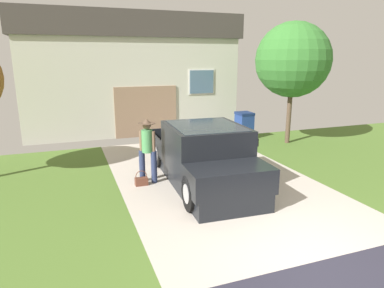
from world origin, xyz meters
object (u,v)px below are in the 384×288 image
at_px(house_with_garage, 127,72).
at_px(pickup_truck, 204,157).
at_px(person_with_hat, 147,148).
at_px(front_yard_tree, 290,61).
at_px(wheeled_trash_bin, 244,124).
at_px(handbag, 141,181).

bearing_deg(house_with_garage, pickup_truck, -86.94).
distance_m(pickup_truck, person_with_hat, 1.53).
bearing_deg(house_with_garage, front_yard_tree, -46.72).
relative_size(front_yard_tree, wheeled_trash_bin, 4.21).
bearing_deg(house_with_garage, wheeled_trash_bin, -47.90).
height_order(handbag, wheeled_trash_bin, wheeled_trash_bin).
xyz_separation_m(pickup_truck, front_yard_tree, (4.83, 3.20, 2.44)).
height_order(house_with_garage, wheeled_trash_bin, house_with_garage).
distance_m(pickup_truck, wheeled_trash_bin, 5.63).
height_order(person_with_hat, house_with_garage, house_with_garage).
relative_size(person_with_hat, house_with_garage, 0.18).
height_order(house_with_garage, front_yard_tree, house_with_garage).
xyz_separation_m(handbag, wheeled_trash_bin, (5.20, 3.93, 0.47)).
bearing_deg(handbag, person_with_hat, 38.80).
distance_m(person_with_hat, front_yard_tree, 7.08).
bearing_deg(pickup_truck, front_yard_tree, -143.53).
bearing_deg(front_yard_tree, handbag, -156.65).
bearing_deg(wheeled_trash_bin, pickup_truck, -129.51).
distance_m(front_yard_tree, wheeled_trash_bin, 3.08).
distance_m(person_with_hat, wheeled_trash_bin, 6.23).
relative_size(pickup_truck, person_with_hat, 3.03).
distance_m(pickup_truck, front_yard_tree, 6.28).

